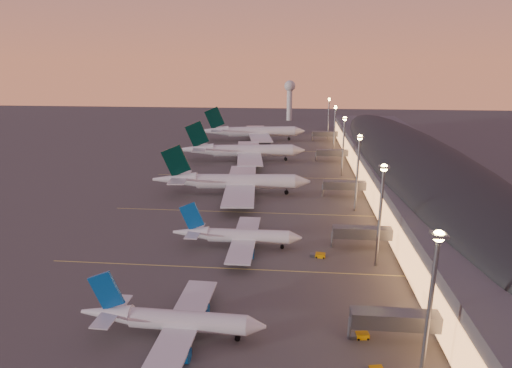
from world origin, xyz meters
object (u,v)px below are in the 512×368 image
Objects in this scene: airliner_narrow_south at (172,320)px; airliner_wide_mid at (242,151)px; airliner_narrow_north at (237,236)px; airliner_wide_far at (252,132)px; baggage_tug_b at (360,336)px; baggage_tug_c at (318,255)px; airliner_wide_near at (232,182)px; radar_tower at (290,94)px.

airliner_narrow_south is 0.55× the size of airliner_wide_mid.
airliner_narrow_north is (6.66, 39.62, 0.03)m from airliner_narrow_south.
airliner_narrow_north is 157.75m from airliner_wide_far.
baggage_tug_b is (39.33, -194.52, -5.02)m from airliner_wide_far.
airliner_wide_mid is 15.91× the size of baggage_tug_c.
airliner_narrow_south is 0.59× the size of airliner_wide_near.
airliner_narrow_north is 47.70m from airliner_wide_near.
airliner_wide_far is 17.91× the size of baggage_tug_b.
airliner_wide_near is at bearing 99.74° from airliner_narrow_north.
baggage_tug_b is (18.01, -289.67, -21.39)m from radar_tower.
airliner_narrow_north is at bearing -90.71° from airliner_wide_mid.
airliner_wide_mid is 144.07m from baggage_tug_b.
airliner_wide_mid reaches higher than baggage_tug_c.
airliner_wide_mid is 55.89m from airliner_wide_far.
airliner_narrow_south is 197.00m from airliner_wide_far.
airliner_wide_mid reaches higher than airliner_wide_near.
airliner_narrow_north is 0.59× the size of airliner_wide_near.
airliner_wide_near reaches higher than baggage_tug_c.
airliner_wide_mid is (-4.57, 141.04, 1.99)m from airliner_narrow_south.
airliner_wide_far is at bearing 93.06° from baggage_tug_b.
airliner_wide_far is at bearing 83.41° from airliner_wide_mid.
baggage_tug_b is 0.94× the size of baggage_tug_c.
radar_tower is at bearing 80.41° from airliner_wide_near.
radar_tower is 8.72× the size of baggage_tug_b.
airliner_narrow_south is at bearing -95.17° from airliner_wide_mid.
baggage_tug_b is (34.33, 2.40, -2.75)m from airliner_narrow_south.
airliner_wide_near is 110.42m from airliner_wide_far.
radar_tower is (20.90, 151.03, 16.65)m from airliner_wide_mid.
radar_tower is 291.01m from baggage_tug_b.
airliner_wide_far reaches higher than airliner_wide_near.
radar_tower is at bearing 75.10° from airliner_wide_mid.
airliner_wide_mid is (-2.92, 54.48, 0.32)m from airliner_wide_near.
baggage_tug_c is at bearing -79.71° from airliner_wide_mid.
airliner_wide_mid is at bearing 115.01° from baggage_tug_c.
airliner_narrow_south is 0.52× the size of airliner_wide_far.
airliner_narrow_south is 1.07× the size of radar_tower.
baggage_tug_b is at bearing -71.44° from airliner_wide_near.
airliner_wide_mid is at bearing 88.48° from airliner_wide_near.
airliner_wide_far is at bearing 93.16° from airliner_narrow_south.
airliner_wide_far is at bearing 109.36° from baggage_tug_c.
airliner_wide_near is at bearing 128.08° from baggage_tug_c.
airliner_wide_mid is at bearing -98.97° from airliner_wide_far.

